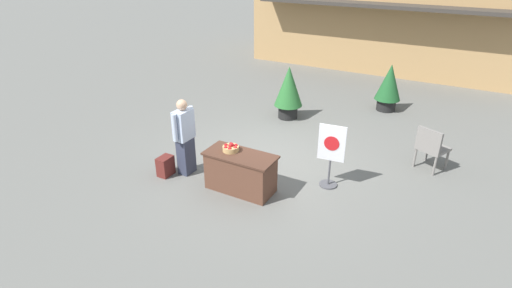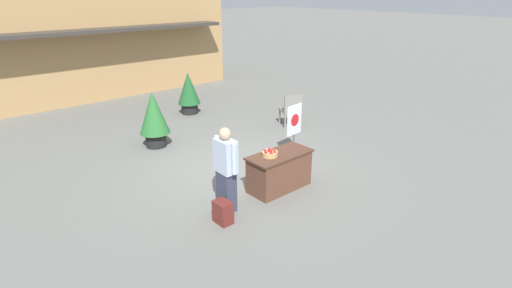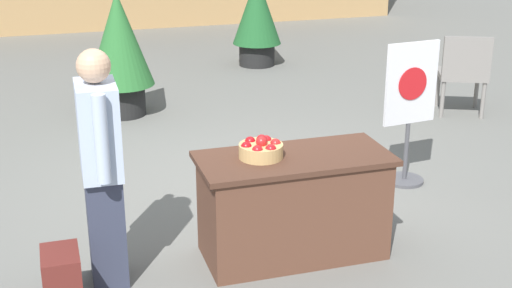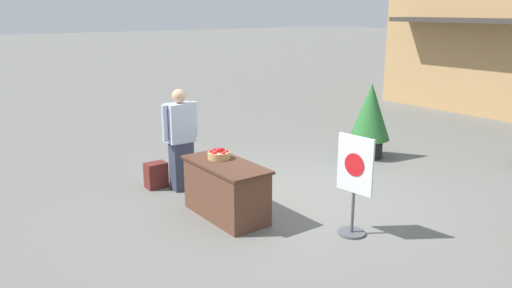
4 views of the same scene
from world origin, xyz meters
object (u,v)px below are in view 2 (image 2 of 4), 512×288
Objects in this scene: potted_plant_near_left at (189,91)px; backpack at (223,212)px; person_visitor at (226,170)px; apple_basket at (270,153)px; patio_chair at (291,108)px; potted_plant_far_right at (154,116)px; display_table at (279,171)px; poster_board at (294,129)px.

backpack is at bearing -117.64° from potted_plant_near_left.
backpack is (-0.32, -0.31, -0.63)m from person_visitor.
potted_plant_near_left reaches higher than backpack.
patio_chair is (3.36, 2.63, -0.30)m from apple_basket.
apple_basket is at bearing 12.61° from backpack.
patio_chair is (4.47, 2.65, -0.29)m from person_visitor.
backpack is at bearing -135.27° from person_visitor.
person_visitor is 1.11× the size of potted_plant_far_right.
poster_board is (1.47, 0.99, 0.31)m from display_table.
apple_basket is at bearing 1.84° from person_visitor.
apple_basket is 1.61m from backpack.
potted_plant_near_left is at bearing 73.12° from apple_basket.
apple_basket is at bearing 152.35° from patio_chair.
person_visitor is at bearing 178.87° from display_table.
display_table is at bearing 9.54° from backpack.
patio_chair is 4.08m from potted_plant_far_right.
apple_basket is 0.32× the size of patio_chair.
backpack is 0.32× the size of poster_board.
potted_plant_far_right is 3.01m from potted_plant_near_left.
backpack is 6.91m from potted_plant_near_left.
potted_plant_far_right reaches higher than display_table.
poster_board is (1.71, 0.95, -0.14)m from apple_basket.
apple_basket is 0.24× the size of poster_board.
display_table is 3.34× the size of backpack.
potted_plant_near_left is at bearing 51.21° from patio_chair.
patio_chair reaches higher than display_table.
apple_basket reaches higher than backpack.
display_table is 1.43× the size of patio_chair.
person_visitor is at bearing -179.29° from apple_basket.
backpack is at bearing -167.39° from apple_basket.
poster_board is 1.35× the size of patio_chair.
patio_chair is at bearing 40.62° from display_table.
patio_chair is at bearing 31.65° from backpack.
patio_chair reaches higher than apple_basket.
poster_board is at bearing 22.06° from backpack.
person_visitor is at bearing 43.60° from backpack.
display_table is at bearing -78.64° from potted_plant_far_right.
display_table is 1.71m from backpack.
person_visitor reaches higher than poster_board.
display_table is 0.85× the size of person_visitor.
potted_plant_far_right is at bearing 82.56° from person_visitor.
apple_basket is 4.28m from patio_chair.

